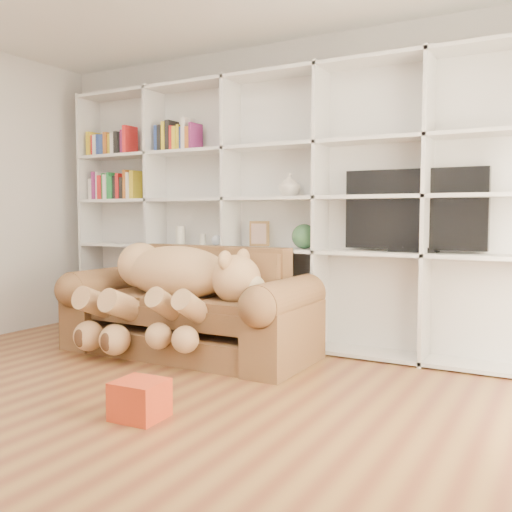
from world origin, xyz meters
The scene contains 14 objects.
floor centered at (0.00, 0.00, 0.00)m, with size 5.00×5.00×0.00m, color brown.
wall_back centered at (0.00, 2.50, 1.35)m, with size 5.00×0.02×2.70m, color silver.
bookshelf centered at (-0.24, 2.36, 1.31)m, with size 4.43×0.35×2.40m.
sofa centered at (-0.47, 1.70, 0.33)m, with size 2.10×0.91×0.88m.
teddy_bear centered at (-0.54, 1.52, 0.60)m, with size 1.48×0.83×0.86m.
throw_pillow centered at (-1.01, 1.84, 0.62)m, with size 0.35×0.11×0.35m, color #540E1B.
gift_box centered at (0.18, 0.29, 0.11)m, with size 0.27×0.26×0.22m, color #BE3819.
tv centered at (1.21, 2.35, 1.19)m, with size 1.10×0.18×0.65m.
picture_frame centered at (-0.15, 2.30, 0.99)m, with size 0.18×0.03×0.22m, color brown.
green_vase centered at (0.29, 2.30, 0.97)m, with size 0.21×0.21×0.21m, color #305E38.
figurine_tall centered at (-1.02, 2.30, 0.96)m, with size 0.09×0.09×0.18m, color silver.
figurine_short centered at (-0.76, 2.30, 0.92)m, with size 0.06×0.06×0.11m, color silver.
snow_globe centered at (-0.61, 2.30, 0.92)m, with size 0.10×0.10×0.10m, color white.
shelf_vase centered at (0.15, 2.30, 1.41)m, with size 0.19×0.19×0.20m, color beige.
Camera 1 is at (2.31, -2.15, 1.16)m, focal length 40.00 mm.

